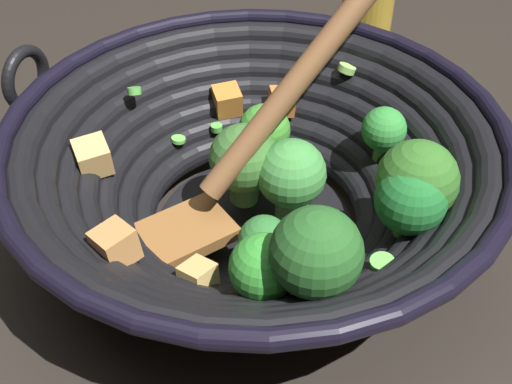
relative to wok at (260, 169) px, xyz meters
name	(u,v)px	position (x,y,z in m)	size (l,w,h in m)	color
ground_plane	(255,230)	(0.00, 0.00, -0.07)	(4.00, 4.00, 0.00)	#28231E
wok	(260,169)	(0.00, 0.00, 0.00)	(0.38, 0.37, 0.26)	black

